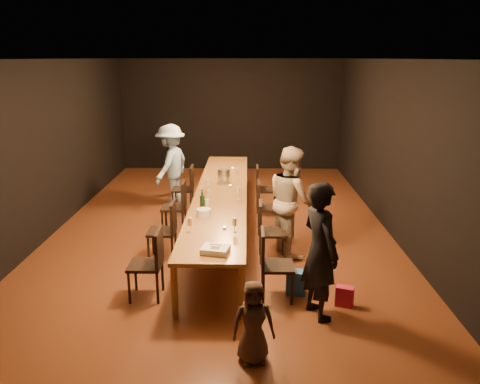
{
  "coord_description": "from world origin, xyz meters",
  "views": [
    {
      "loc": [
        0.46,
        -7.9,
        3.02
      ],
      "look_at": [
        0.35,
        -0.88,
        1.0
      ],
      "focal_mm": 35.0,
      "sensor_mm": 36.0,
      "label": 1
    }
  ],
  "objects_px": {
    "chair_right_0": "(277,265)",
    "chair_left_1": "(162,231)",
    "chair_right_2": "(269,207)",
    "chair_left_0": "(145,264)",
    "chair_right_1": "(273,231)",
    "ice_bucket": "(224,176)",
    "table": "(221,194)",
    "birthday_cake": "(215,250)",
    "woman_tan": "(291,201)",
    "plate_stack": "(204,213)",
    "woman_birthday": "(320,251)",
    "champagne_bottle": "(202,199)",
    "chair_left_3": "(183,189)",
    "child": "(253,322)",
    "man_blue": "(171,165)",
    "chair_right_3": "(267,189)"
  },
  "relations": [
    {
      "from": "chair_left_1",
      "to": "chair_left_3",
      "type": "relative_size",
      "value": 1.0
    },
    {
      "from": "ice_bucket",
      "to": "chair_left_1",
      "type": "bearing_deg",
      "value": -114.85
    },
    {
      "from": "table",
      "to": "plate_stack",
      "type": "height_order",
      "value": "plate_stack"
    },
    {
      "from": "table",
      "to": "champagne_bottle",
      "type": "bearing_deg",
      "value": -103.09
    },
    {
      "from": "ice_bucket",
      "to": "chair_right_3",
      "type": "bearing_deg",
      "value": 32.36
    },
    {
      "from": "chair_right_2",
      "to": "chair_left_0",
      "type": "relative_size",
      "value": 1.0
    },
    {
      "from": "man_blue",
      "to": "plate_stack",
      "type": "bearing_deg",
      "value": 37.26
    },
    {
      "from": "chair_right_0",
      "to": "plate_stack",
      "type": "distance_m",
      "value": 1.52
    },
    {
      "from": "ice_bucket",
      "to": "champagne_bottle",
      "type": "bearing_deg",
      "value": -98.5
    },
    {
      "from": "chair_left_0",
      "to": "table",
      "type": "bearing_deg",
      "value": -19.5
    },
    {
      "from": "chair_left_1",
      "to": "child",
      "type": "bearing_deg",
      "value": -151.32
    },
    {
      "from": "chair_right_0",
      "to": "woman_tan",
      "type": "bearing_deg",
      "value": 168.9
    },
    {
      "from": "chair_left_3",
      "to": "child",
      "type": "xyz_separation_m",
      "value": [
        1.38,
        -4.92,
        -0.02
      ]
    },
    {
      "from": "chair_right_2",
      "to": "chair_left_1",
      "type": "bearing_deg",
      "value": -54.78
    },
    {
      "from": "ice_bucket",
      "to": "woman_tan",
      "type": "bearing_deg",
      "value": -53.7
    },
    {
      "from": "chair_right_3",
      "to": "table",
      "type": "bearing_deg",
      "value": -35.31
    },
    {
      "from": "chair_left_0",
      "to": "birthday_cake",
      "type": "relative_size",
      "value": 2.54
    },
    {
      "from": "chair_right_2",
      "to": "chair_left_0",
      "type": "height_order",
      "value": "same"
    },
    {
      "from": "chair_right_1",
      "to": "ice_bucket",
      "type": "bearing_deg",
      "value": -156.01
    },
    {
      "from": "woman_tan",
      "to": "champagne_bottle",
      "type": "relative_size",
      "value": 5.2
    },
    {
      "from": "child",
      "to": "ice_bucket",
      "type": "xyz_separation_m",
      "value": [
        -0.51,
        4.39,
        0.43
      ]
    },
    {
      "from": "chair_right_1",
      "to": "woman_tan",
      "type": "relative_size",
      "value": 0.54
    },
    {
      "from": "chair_right_1",
      "to": "chair_right_3",
      "type": "relative_size",
      "value": 1.0
    },
    {
      "from": "table",
      "to": "child",
      "type": "relative_size",
      "value": 6.73
    },
    {
      "from": "chair_right_0",
      "to": "chair_left_1",
      "type": "bearing_deg",
      "value": -125.22
    },
    {
      "from": "chair_left_3",
      "to": "chair_right_1",
      "type": "bearing_deg",
      "value": -144.69
    },
    {
      "from": "chair_left_1",
      "to": "woman_tan",
      "type": "height_order",
      "value": "woman_tan"
    },
    {
      "from": "chair_left_1",
      "to": "ice_bucket",
      "type": "xyz_separation_m",
      "value": [
        0.87,
        1.87,
        0.41
      ]
    },
    {
      "from": "table",
      "to": "chair_left_3",
      "type": "xyz_separation_m",
      "value": [
        -0.85,
        1.2,
        -0.24
      ]
    },
    {
      "from": "chair_right_1",
      "to": "chair_right_2",
      "type": "bearing_deg",
      "value": 180.0
    },
    {
      "from": "chair_right_0",
      "to": "chair_right_1",
      "type": "bearing_deg",
      "value": 180.0
    },
    {
      "from": "chair_right_0",
      "to": "woman_tan",
      "type": "relative_size",
      "value": 0.54
    },
    {
      "from": "woman_birthday",
      "to": "ice_bucket",
      "type": "xyz_separation_m",
      "value": [
        -1.3,
        3.48,
        0.03
      ]
    },
    {
      "from": "plate_stack",
      "to": "chair_left_0",
      "type": "bearing_deg",
      "value": -122.23
    },
    {
      "from": "champagne_bottle",
      "to": "chair_left_0",
      "type": "bearing_deg",
      "value": -113.84
    },
    {
      "from": "woman_birthday",
      "to": "chair_left_0",
      "type": "bearing_deg",
      "value": 55.48
    },
    {
      "from": "plate_stack",
      "to": "ice_bucket",
      "type": "distance_m",
      "value": 2.03
    },
    {
      "from": "chair_right_3",
      "to": "ice_bucket",
      "type": "relative_size",
      "value": 3.78
    },
    {
      "from": "chair_right_1",
      "to": "table",
      "type": "bearing_deg",
      "value": -144.69
    },
    {
      "from": "table",
      "to": "birthday_cake",
      "type": "distance_m",
      "value": 2.67
    },
    {
      "from": "chair_right_0",
      "to": "woman_tan",
      "type": "distance_m",
      "value": 1.61
    },
    {
      "from": "chair_left_3",
      "to": "man_blue",
      "type": "height_order",
      "value": "man_blue"
    },
    {
      "from": "child",
      "to": "ice_bucket",
      "type": "relative_size",
      "value": 3.62
    },
    {
      "from": "birthday_cake",
      "to": "ice_bucket",
      "type": "relative_size",
      "value": 1.49
    },
    {
      "from": "woman_birthday",
      "to": "plate_stack",
      "type": "distance_m",
      "value": 2.1
    },
    {
      "from": "chair_right_0",
      "to": "birthday_cake",
      "type": "xyz_separation_m",
      "value": [
        -0.77,
        -0.27,
        0.32
      ]
    },
    {
      "from": "chair_left_0",
      "to": "chair_left_1",
      "type": "bearing_deg",
      "value": 0.0
    },
    {
      "from": "woman_tan",
      "to": "chair_left_3",
      "type": "bearing_deg",
      "value": 24.98
    },
    {
      "from": "chair_left_1",
      "to": "birthday_cake",
      "type": "height_order",
      "value": "chair_left_1"
    },
    {
      "from": "woman_birthday",
      "to": "champagne_bottle",
      "type": "xyz_separation_m",
      "value": [
        -1.55,
        1.8,
        0.08
      ]
    }
  ]
}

